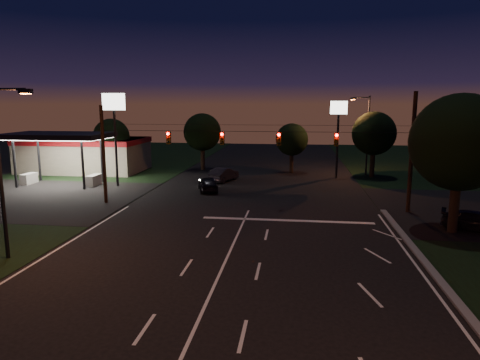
% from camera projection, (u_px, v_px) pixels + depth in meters
% --- Properties ---
extents(ground, '(140.00, 140.00, 0.00)m').
position_uv_depth(ground, '(214.00, 286.00, 19.24)').
color(ground, black).
rests_on(ground, ground).
extents(cross_street_left, '(20.00, 16.00, 0.02)m').
position_uv_depth(cross_street_left, '(25.00, 198.00, 37.43)').
color(cross_street_left, black).
rests_on(cross_street_left, ground).
extents(stop_bar, '(12.00, 0.50, 0.01)m').
position_uv_depth(stop_bar, '(287.00, 220.00, 30.08)').
color(stop_bar, silver).
rests_on(stop_bar, ground).
extents(utility_pole_right, '(0.30, 0.30, 9.00)m').
position_uv_depth(utility_pole_right, '(407.00, 212.00, 32.34)').
color(utility_pole_right, black).
rests_on(utility_pole_right, ground).
extents(utility_pole_left, '(0.28, 0.28, 8.00)m').
position_uv_depth(utility_pole_left, '(106.00, 203.00, 35.42)').
color(utility_pole_left, black).
rests_on(utility_pole_left, ground).
extents(signal_span, '(24.00, 0.40, 1.56)m').
position_uv_depth(signal_span, '(250.00, 138.00, 32.88)').
color(signal_span, black).
rests_on(signal_span, ground).
extents(gas_station, '(14.20, 16.10, 5.25)m').
position_uv_depth(gas_station, '(83.00, 152.00, 51.30)').
color(gas_station, gray).
rests_on(gas_station, ground).
extents(pole_sign_left_near, '(2.20, 0.30, 9.10)m').
position_uv_depth(pole_sign_left_near, '(114.00, 116.00, 41.29)').
color(pole_sign_left_near, black).
rests_on(pole_sign_left_near, ground).
extents(pole_sign_right, '(1.80, 0.30, 8.40)m').
position_uv_depth(pole_sign_right, '(338.00, 121.00, 46.40)').
color(pole_sign_right, black).
rests_on(pole_sign_right, ground).
extents(street_light_left, '(2.20, 0.35, 9.00)m').
position_uv_depth(street_light_left, '(3.00, 161.00, 21.72)').
color(street_light_left, black).
rests_on(street_light_left, ground).
extents(street_light_right_far, '(2.20, 0.35, 9.00)m').
position_uv_depth(street_light_right_far, '(366.00, 130.00, 48.11)').
color(street_light_right_far, black).
rests_on(street_light_right_far, ground).
extents(tree_right_near, '(6.00, 6.00, 8.76)m').
position_uv_depth(tree_right_near, '(459.00, 143.00, 26.43)').
color(tree_right_near, black).
rests_on(tree_right_near, ground).
extents(tree_far_a, '(4.20, 4.20, 6.42)m').
position_uv_depth(tree_far_a, '(112.00, 137.00, 50.20)').
color(tree_far_a, black).
rests_on(tree_far_a, ground).
extents(tree_far_b, '(4.60, 4.60, 6.98)m').
position_uv_depth(tree_far_b, '(203.00, 133.00, 52.77)').
color(tree_far_b, black).
rests_on(tree_far_b, ground).
extents(tree_far_c, '(3.80, 3.80, 5.86)m').
position_uv_depth(tree_far_c, '(292.00, 140.00, 50.48)').
color(tree_far_c, black).
rests_on(tree_far_c, ground).
extents(tree_far_d, '(4.80, 4.80, 7.30)m').
position_uv_depth(tree_far_d, '(374.00, 134.00, 47.24)').
color(tree_far_d, black).
rests_on(tree_far_d, ground).
extents(tree_far_e, '(4.00, 4.00, 6.18)m').
position_uv_depth(tree_far_e, '(456.00, 143.00, 44.36)').
color(tree_far_e, black).
rests_on(tree_far_e, ground).
extents(car_oncoming_a, '(2.78, 4.36, 1.38)m').
position_uv_depth(car_oncoming_a, '(208.00, 184.00, 40.09)').
color(car_oncoming_a, black).
rests_on(car_oncoming_a, ground).
extents(car_oncoming_b, '(2.82, 4.63, 1.44)m').
position_uv_depth(car_oncoming_b, '(224.00, 174.00, 45.31)').
color(car_oncoming_b, black).
rests_on(car_oncoming_b, ground).
extents(car_cross, '(4.63, 3.10, 1.25)m').
position_uv_depth(car_cross, '(477.00, 221.00, 27.53)').
color(car_cross, black).
rests_on(car_cross, ground).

